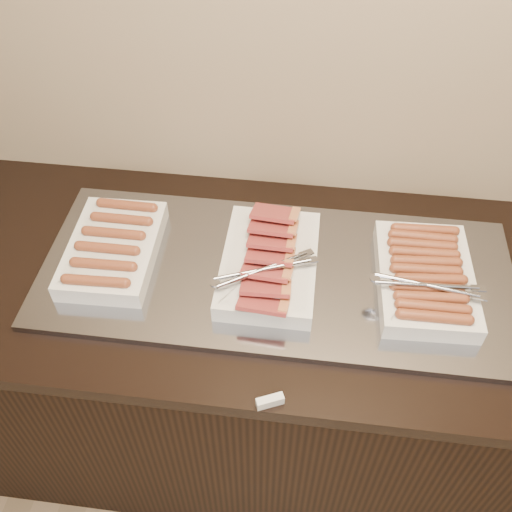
% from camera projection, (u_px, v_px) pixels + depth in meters
% --- Properties ---
extents(counter, '(2.06, 0.76, 0.90)m').
position_uv_depth(counter, '(263.00, 367.00, 1.80)').
color(counter, black).
rests_on(counter, ground).
extents(warming_tray, '(1.20, 0.50, 0.02)m').
position_uv_depth(warming_tray, '(276.00, 274.00, 1.46)').
color(warming_tray, gray).
rests_on(warming_tray, counter).
extents(dish_left, '(0.23, 0.33, 0.07)m').
position_uv_depth(dish_left, '(113.00, 248.00, 1.46)').
color(dish_left, silver).
rests_on(dish_left, warming_tray).
extents(dish_center, '(0.26, 0.38, 0.09)m').
position_uv_depth(dish_center, '(269.00, 263.00, 1.43)').
color(dish_center, silver).
rests_on(dish_center, warming_tray).
extents(dish_right, '(0.26, 0.35, 0.08)m').
position_uv_depth(dish_right, '(425.00, 277.00, 1.39)').
color(dish_right, silver).
rests_on(dish_right, warming_tray).
extents(label_holder, '(0.06, 0.04, 0.02)m').
position_uv_depth(label_holder, '(270.00, 401.00, 1.21)').
color(label_holder, silver).
rests_on(label_holder, counter).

